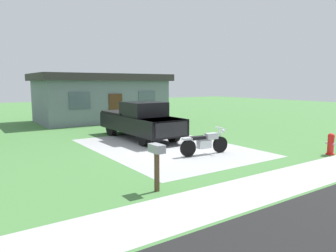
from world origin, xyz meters
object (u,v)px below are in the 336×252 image
(pickup_truck, at_px, (140,120))
(fire_hydrant, at_px, (331,144))
(motorcycle, at_px, (205,143))
(mailbox, at_px, (157,155))
(neighbor_house, at_px, (101,97))

(pickup_truck, height_order, fire_hydrant, pickup_truck)
(motorcycle, bearing_deg, mailbox, -146.42)
(pickup_truck, distance_m, neighbor_house, 8.72)
(mailbox, xyz_separation_m, neighbor_house, (5.02, 15.85, 0.81))
(pickup_truck, relative_size, fire_hydrant, 6.48)
(neighbor_house, bearing_deg, pickup_truck, -99.74)
(motorcycle, distance_m, fire_hydrant, 4.99)
(motorcycle, relative_size, neighbor_house, 0.23)
(motorcycle, height_order, fire_hydrant, motorcycle)
(motorcycle, xyz_separation_m, fire_hydrant, (4.11, -2.84, -0.05))
(motorcycle, xyz_separation_m, mailbox, (-3.89, -2.58, 0.51))
(fire_hydrant, height_order, neighbor_house, neighbor_house)
(fire_hydrant, xyz_separation_m, mailbox, (-8.00, 0.26, 0.55))
(pickup_truck, relative_size, mailbox, 4.48)
(mailbox, bearing_deg, fire_hydrant, -1.84)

